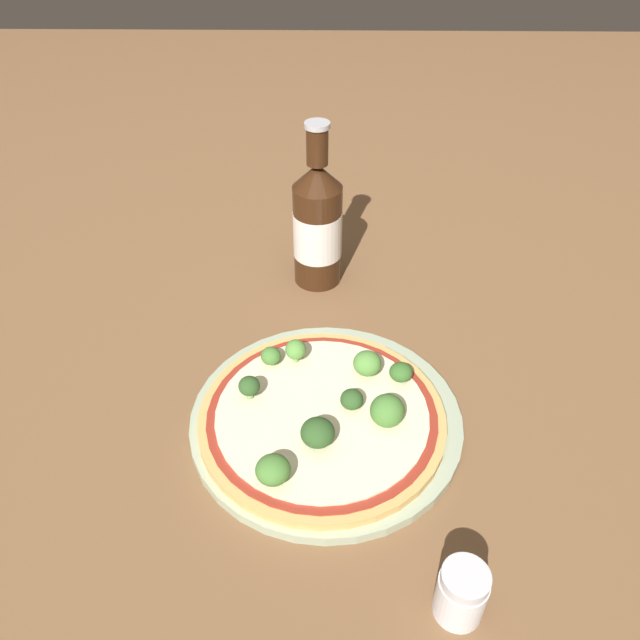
# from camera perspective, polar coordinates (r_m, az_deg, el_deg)

# --- Properties ---
(ground_plane) EXTENTS (3.00, 3.00, 0.00)m
(ground_plane) POSITION_cam_1_polar(r_m,az_deg,el_deg) (0.70, -1.04, -8.59)
(ground_plane) COLOR brown
(plate) EXTENTS (0.29, 0.29, 0.01)m
(plate) POSITION_cam_1_polar(r_m,az_deg,el_deg) (0.69, 0.56, -9.07)
(plate) COLOR #A3B293
(plate) RESTS_ON ground_plane
(pizza) EXTENTS (0.26, 0.26, 0.01)m
(pizza) POSITION_cam_1_polar(r_m,az_deg,el_deg) (0.67, 0.19, -8.83)
(pizza) COLOR tan
(pizza) RESTS_ON plate
(broccoli_floret_0) EXTENTS (0.03, 0.03, 0.03)m
(broccoli_floret_0) POSITION_cam_1_polar(r_m,az_deg,el_deg) (0.60, -4.32, -13.51)
(broccoli_floret_0) COLOR #7A9E5B
(broccoli_floret_0) RESTS_ON pizza
(broccoli_floret_1) EXTENTS (0.02, 0.02, 0.02)m
(broccoli_floret_1) POSITION_cam_1_polar(r_m,az_deg,el_deg) (0.71, -4.52, -3.30)
(broccoli_floret_1) COLOR #7A9E5B
(broccoli_floret_1) RESTS_ON pizza
(broccoli_floret_2) EXTENTS (0.02, 0.02, 0.03)m
(broccoli_floret_2) POSITION_cam_1_polar(r_m,az_deg,el_deg) (0.68, -6.46, -5.79)
(broccoli_floret_2) COLOR #7A9E5B
(broccoli_floret_2) RESTS_ON pizza
(broccoli_floret_3) EXTENTS (0.03, 0.03, 0.03)m
(broccoli_floret_3) POSITION_cam_1_polar(r_m,az_deg,el_deg) (0.69, 4.34, -3.98)
(broccoli_floret_3) COLOR #7A9E5B
(broccoli_floret_3) RESTS_ON pizza
(broccoli_floret_4) EXTENTS (0.03, 0.03, 0.03)m
(broccoli_floret_4) POSITION_cam_1_polar(r_m,az_deg,el_deg) (0.63, -0.22, -10.27)
(broccoli_floret_4) COLOR #7A9E5B
(broccoli_floret_4) RESTS_ON pizza
(broccoli_floret_5) EXTENTS (0.02, 0.02, 0.02)m
(broccoli_floret_5) POSITION_cam_1_polar(r_m,az_deg,el_deg) (0.66, 2.92, -7.28)
(broccoli_floret_5) COLOR #7A9E5B
(broccoli_floret_5) RESTS_ON pizza
(broccoli_floret_6) EXTENTS (0.02, 0.02, 0.03)m
(broccoli_floret_6) POSITION_cam_1_polar(r_m,az_deg,el_deg) (0.71, -2.24, -2.73)
(broccoli_floret_6) COLOR #7A9E5B
(broccoli_floret_6) RESTS_ON pizza
(broccoli_floret_7) EXTENTS (0.03, 0.03, 0.02)m
(broccoli_floret_7) POSITION_cam_1_polar(r_m,az_deg,el_deg) (0.69, 7.40, -4.76)
(broccoli_floret_7) COLOR #7A9E5B
(broccoli_floret_7) RESTS_ON pizza
(broccoli_floret_8) EXTENTS (0.04, 0.04, 0.03)m
(broccoli_floret_8) POSITION_cam_1_polar(r_m,az_deg,el_deg) (0.65, 6.17, -8.24)
(broccoli_floret_8) COLOR #7A9E5B
(broccoli_floret_8) RESTS_ON pizza
(beer_bottle) EXTENTS (0.07, 0.07, 0.23)m
(beer_bottle) POSITION_cam_1_polar(r_m,az_deg,el_deg) (0.84, -0.23, 8.74)
(beer_bottle) COLOR #381E0F
(beer_bottle) RESTS_ON ground_plane
(pepper_shaker) EXTENTS (0.04, 0.04, 0.06)m
(pepper_shaker) POSITION_cam_1_polar(r_m,az_deg,el_deg) (0.57, 12.79, -23.17)
(pepper_shaker) COLOR silver
(pepper_shaker) RESTS_ON ground_plane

